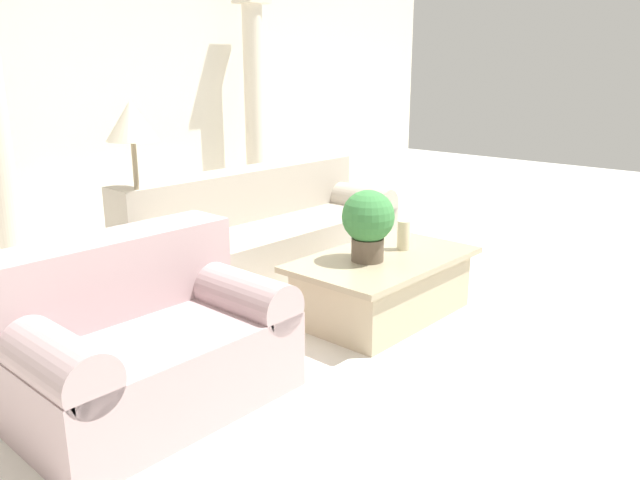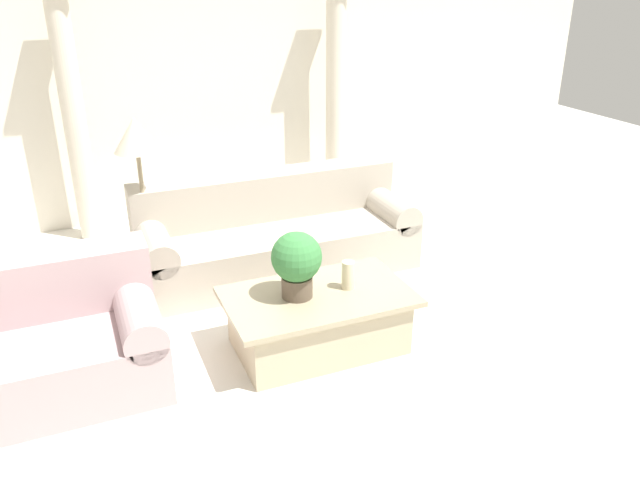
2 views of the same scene
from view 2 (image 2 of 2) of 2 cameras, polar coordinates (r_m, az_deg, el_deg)
The scene contains 10 objects.
ground_plane at distance 4.94m, azimuth -2.65°, elevation -7.76°, with size 16.00×16.00×0.00m, color silver.
wall_back at distance 6.98m, azimuth -11.20°, elevation 15.23°, with size 10.00×0.06×3.20m.
sofa_long at distance 5.71m, azimuth -4.10°, elevation 0.59°, with size 2.47×0.93×0.86m.
loveseat at distance 4.47m, azimuth -23.21°, elevation -8.32°, with size 1.35×0.93×0.86m.
coffee_table at distance 4.57m, azimuth -0.17°, elevation -7.33°, with size 1.33×0.80×0.44m.
potted_plant at distance 4.31m, azimuth -2.15°, elevation -1.95°, with size 0.36×0.36×0.49m.
pillar_candle at distance 4.50m, azimuth 2.59°, elevation -3.22°, with size 0.09×0.09×0.21m.
floor_lamp at distance 5.30m, azimuth -16.42°, elevation 8.44°, with size 0.36×0.36×1.48m.
column_left at distance 6.56m, azimuth -21.55°, elevation 10.24°, with size 0.30×0.30×2.41m.
column_right at distance 7.16m, azimuth 1.42°, elevation 12.87°, with size 0.30×0.30×2.41m.
Camera 2 is at (-1.42, -3.97, 2.58)m, focal length 35.00 mm.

